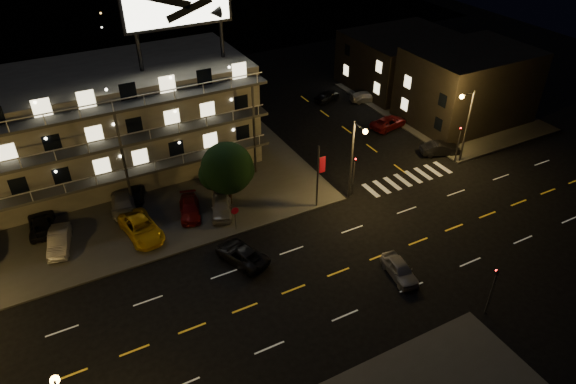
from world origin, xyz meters
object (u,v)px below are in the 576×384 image
lot_car_7 (123,200)px  road_car_west (241,254)px  lot_car_4 (221,206)px  road_car_east (400,269)px  lot_car_2 (141,228)px  tree (227,170)px  side_car_0 (440,149)px

lot_car_7 → road_car_west: 13.43m
lot_car_4 → road_car_east: bearing=-35.4°
lot_car_2 → road_car_west: 9.22m
tree → lot_car_7: (-8.78, 4.00, -2.90)m
side_car_0 → road_car_west: bearing=123.2°
lot_car_2 → side_car_0: bearing=-9.7°
side_car_0 → road_car_west: 26.39m
tree → lot_car_4: tree is taller
side_car_0 → road_car_east: (-15.72, -13.01, -0.04)m
tree → road_car_east: bearing=-62.2°
side_car_0 → lot_car_7: bearing=100.4°
lot_car_4 → lot_car_7: size_ratio=0.84×
lot_car_2 → road_car_west: bearing=-55.1°
road_car_east → road_car_west: bearing=152.0°
tree → road_car_west: 8.55m
road_car_east → road_car_west: (-10.05, 7.37, 0.00)m
lot_car_7 → side_car_0: bearing=-179.9°
lot_car_2 → lot_car_4: 7.18m
road_car_east → tree: bearing=126.1°
lot_car_4 → road_car_west: bearing=-76.5°
side_car_0 → lot_car_4: bearing=108.6°
tree → road_car_west: tree is taller
lot_car_7 → road_car_east: (16.72, -19.03, -0.25)m
lot_car_7 → side_car_0: size_ratio=1.24×
tree → lot_car_4: bearing=-139.0°
lot_car_7 → side_car_0: lot_car_7 is taller
lot_car_2 → lot_car_4: size_ratio=1.23×
tree → lot_car_2: tree is taller
lot_car_4 → side_car_0: 24.85m
lot_car_2 → side_car_0: lot_car_2 is taller
road_car_west → lot_car_2: bearing=-68.0°
lot_car_4 → lot_car_7: bearing=168.2°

